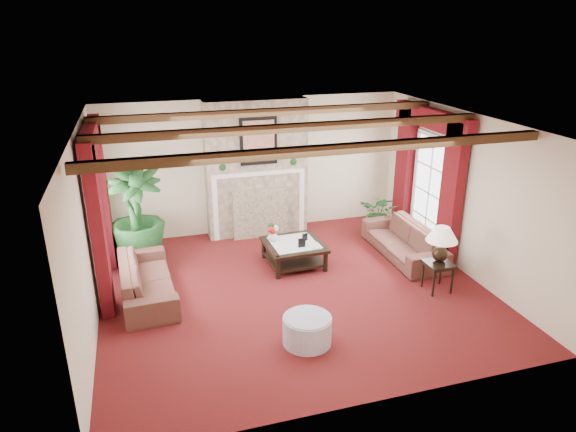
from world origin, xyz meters
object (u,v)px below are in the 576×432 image
object	(u,v)px
sofa_left	(146,274)
ottoman	(307,330)
side_table	(437,276)
potted_palm	(138,235)
sofa_right	(404,236)
coffee_table	(294,254)

from	to	relation	value
sofa_left	ottoman	distance (m)	2.79
side_table	ottoman	world-z (taller)	side_table
potted_palm	side_table	bearing A→B (deg)	-29.07
sofa_right	coffee_table	xyz separation A→B (m)	(-2.05, 0.21, -0.19)
sofa_left	coffee_table	size ratio (longest dim) A/B	2.03
sofa_right	ottoman	size ratio (longest dim) A/B	3.03
potted_palm	coffee_table	bearing A→B (deg)	-20.37
sofa_right	side_table	size ratio (longest dim) A/B	4.11
sofa_left	side_table	xyz separation A→B (m)	(4.47, -1.15, -0.14)
side_table	coffee_table	bearing A→B (deg)	141.09
ottoman	sofa_left	bearing A→B (deg)	136.28
sofa_right	coffee_table	distance (m)	2.07
side_table	potted_palm	bearing A→B (deg)	150.93
side_table	ottoman	size ratio (longest dim) A/B	0.74
potted_palm	side_table	world-z (taller)	potted_palm
sofa_left	sofa_right	world-z (taller)	sofa_right
sofa_left	potted_palm	size ratio (longest dim) A/B	1.12
sofa_right	sofa_left	bearing A→B (deg)	-87.42
sofa_right	side_table	xyz separation A→B (m)	(-0.12, -1.34, -0.15)
coffee_table	side_table	distance (m)	2.48
sofa_right	ottoman	world-z (taller)	sofa_right
sofa_right	potted_palm	world-z (taller)	potted_palm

